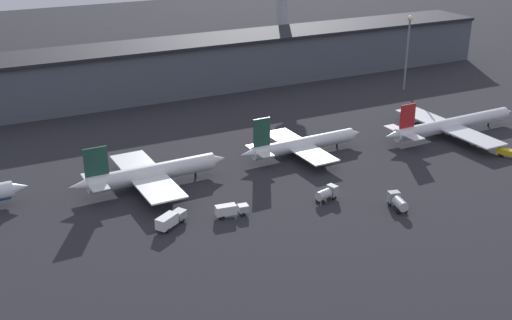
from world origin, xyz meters
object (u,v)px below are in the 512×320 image
object	(u,v)px
airplane_2	(302,144)
airplane_1	(151,173)
service_vehicle_2	(398,202)
service_vehicle_3	(327,193)
service_vehicle_1	(508,152)
service_vehicle_4	(170,220)
service_vehicle_0	(230,210)
airplane_3	(452,125)

from	to	relation	value
airplane_2	airplane_1	bearing A→B (deg)	-179.80
service_vehicle_2	service_vehicle_3	bearing A→B (deg)	60.32
service_vehicle_1	airplane_2	bearing A→B (deg)	-152.55
service_vehicle_2	service_vehicle_3	world-z (taller)	service_vehicle_2
service_vehicle_3	airplane_2	bearing A→B (deg)	56.39
airplane_1	service_vehicle_3	bearing A→B (deg)	-38.34
airplane_2	service_vehicle_2	world-z (taller)	airplane_2
service_vehicle_2	service_vehicle_4	bearing A→B (deg)	85.45
airplane_1	service_vehicle_0	distance (m)	24.69
airplane_3	service_vehicle_2	distance (m)	53.28
airplane_1	service_vehicle_2	world-z (taller)	airplane_1
service_vehicle_0	service_vehicle_2	world-z (taller)	service_vehicle_2
service_vehicle_1	service_vehicle_4	distance (m)	93.08
airplane_2	service_vehicle_1	world-z (taller)	airplane_2
airplane_1	service_vehicle_2	size ratio (longest dim) A/B	5.97
service_vehicle_2	airplane_1	bearing A→B (deg)	64.25
airplane_3	service_vehicle_4	distance (m)	92.64
airplane_3	service_vehicle_2	bearing A→B (deg)	-146.27
service_vehicle_4	service_vehicle_1	bearing A→B (deg)	-34.80
airplane_3	airplane_1	bearing A→B (deg)	175.34
service_vehicle_2	service_vehicle_3	distance (m)	15.86
airplane_1	airplane_2	size ratio (longest dim) A/B	1.04
airplane_2	airplane_3	world-z (taller)	airplane_2
airplane_1	airplane_2	bearing A→B (deg)	0.20
service_vehicle_0	service_vehicle_4	world-z (taller)	service_vehicle_4
airplane_1	service_vehicle_3	xyz separation A→B (m)	(33.36, -24.84, -1.74)
service_vehicle_0	service_vehicle_2	size ratio (longest dim) A/B	1.14
airplane_1	airplane_3	bearing A→B (deg)	-4.66
airplane_1	service_vehicle_3	world-z (taller)	airplane_1
airplane_1	service_vehicle_0	bearing A→B (deg)	-66.28
service_vehicle_1	service_vehicle_3	bearing A→B (deg)	-123.87
airplane_3	service_vehicle_4	world-z (taller)	airplane_3
service_vehicle_3	service_vehicle_4	size ratio (longest dim) A/B	0.73
airplane_2	service_vehicle_0	bearing A→B (deg)	-145.07
service_vehicle_1	service_vehicle_3	xyz separation A→B (m)	(-57.00, -0.39, 0.39)
airplane_2	service_vehicle_0	world-z (taller)	airplane_2
airplane_2	service_vehicle_1	xyz separation A→B (m)	(47.99, -25.83, -1.68)
airplane_2	service_vehicle_0	size ratio (longest dim) A/B	5.04
service_vehicle_2	service_vehicle_1	bearing A→B (deg)	-63.88
service_vehicle_0	service_vehicle_1	world-z (taller)	service_vehicle_1
service_vehicle_0	airplane_2	bearing A→B (deg)	43.82
airplane_1	airplane_2	xyz separation A→B (m)	(42.37, 1.38, -0.45)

